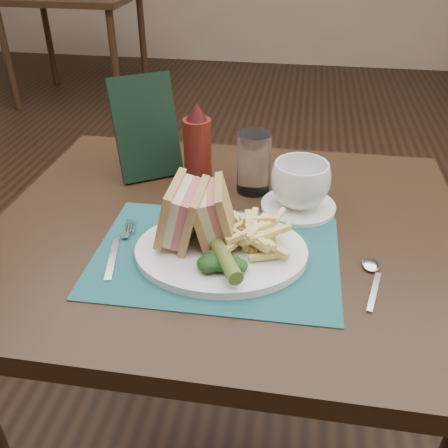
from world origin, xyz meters
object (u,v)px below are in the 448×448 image
Objects in this scene: sandwich_half_b at (201,213)px; saucer at (298,206)px; table_bg_left at (79,48)px; ketchup_bottle at (197,146)px; check_presenter at (146,128)px; placemat at (216,255)px; table_main at (227,361)px; sandwich_half_a at (170,211)px; coffee_cup at (300,184)px; drinking_glass at (254,162)px; plate at (221,251)px.

sandwich_half_b reaches higher than saucer.
ketchup_bottle reaches higher than table_bg_left.
saucer is 0.67× the size of check_presenter.
ketchup_bottle reaches higher than placemat.
saucer is at bearing -49.76° from check_presenter.
saucer reaches higher than table_main.
ketchup_bottle reaches higher than table_main.
check_presenter reaches higher than saucer.
sandwich_half_a is 0.30m from check_presenter.
sandwich_half_a is 0.51× the size of check_presenter.
check_presenter is (-0.21, 0.19, 0.48)m from table_main.
table_bg_left is at bearing 121.99° from saucer.
saucer reaches higher than placemat.
check_presenter reaches higher than sandwich_half_b.
coffee_cup is at bearing 32.94° from table_main.
drinking_glass is (0.04, 0.25, 0.06)m from placemat.
sandwich_half_a is 0.28m from saucer.
coffee_cup is 0.52× the size of check_presenter.
plate is 0.28m from ketchup_bottle.
ketchup_bottle is at bearing 103.96° from plate.
check_presenter is at bearing 113.90° from sandwich_half_b.
sandwich_half_b is at bearing 143.76° from plate.
ketchup_bottle is at bearing 119.74° from table_main.
coffee_cup is at bearing -58.01° from table_bg_left.
saucer is at bearing 0.00° from coffee_cup.
sandwich_half_b is (0.05, 0.01, -0.00)m from sandwich_half_a.
ketchup_bottle is (-0.12, 0.00, 0.03)m from drinking_glass.
ketchup_bottle is at bearing 93.76° from sandwich_half_b.
ketchup_bottle is 0.83× the size of check_presenter.
ketchup_bottle is at bearing 178.27° from drinking_glass.
plate is 2.00× the size of saucer.
drinking_glass is at bearing 81.70° from placemat.
drinking_glass is (1.57, -2.61, 0.44)m from table_bg_left.
sandwich_half_a is (-0.08, 0.02, 0.07)m from placemat.
coffee_cup is at bearing -32.68° from drinking_glass.
placemat is at bearing 179.23° from plate.
table_main is 4.00× the size of check_presenter.
saucer is (0.17, 0.16, -0.07)m from sandwich_half_b.
drinking_glass is (0.07, 0.22, -0.01)m from sandwich_half_b.
table_bg_left is 3.27m from placemat.
table_main is 3.16m from table_bg_left.
saucer is 0.37m from check_presenter.
sandwich_half_b reaches higher than coffee_cup.
saucer is 1.29× the size of coffee_cup.
table_main is at bearing 56.36° from sandwich_half_b.
placemat is 0.01m from plate.
table_bg_left is 3.00× the size of plate.
saucer is (0.13, 0.18, -0.00)m from plate.
sandwich_half_a is 0.28m from coffee_cup.
saucer is 0.25m from ketchup_bottle.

